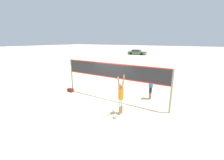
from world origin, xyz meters
TOP-DOWN VIEW (x-y plane):
  - ground_plane at (0.00, 0.00)m, footprint 200.00×200.00m
  - volleyball_net at (0.00, 0.00)m, footprint 7.21×0.10m
  - player_spiker at (1.43, -1.45)m, footprint 0.28×0.69m
  - player_blocker at (2.08, 1.35)m, footprint 0.28×0.69m
  - volleyball at (1.39, -1.95)m, footprint 0.22×0.22m
  - gear_bag at (-3.41, -0.38)m, footprint 0.44×0.24m
  - parked_car_mid at (-10.79, 29.91)m, footprint 4.86×2.26m

SIDE VIEW (x-z plane):
  - ground_plane at x=0.00m, z-range 0.00..0.00m
  - volleyball at x=1.39m, z-range 0.00..0.22m
  - gear_bag at x=-3.41m, z-range 0.00..0.25m
  - parked_car_mid at x=-10.79m, z-range -0.06..1.26m
  - player_blocker at x=2.08m, z-range 0.05..2.08m
  - player_spiker at x=1.43m, z-range 0.05..2.10m
  - volleyball_net at x=0.00m, z-range 0.56..2.93m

